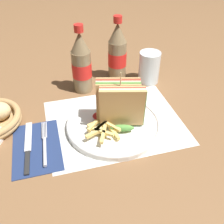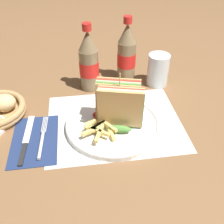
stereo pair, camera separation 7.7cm
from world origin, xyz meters
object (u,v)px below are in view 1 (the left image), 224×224
Objects in this scene: club_sandwich at (120,105)px; coke_bottle_near at (81,64)px; fork at (45,147)px; knife at (28,147)px; coke_bottle_far at (117,53)px; glass_near at (149,69)px; plate_main at (114,124)px.

club_sandwich is 0.69× the size of coke_bottle_near.
fork reaches higher than knife.
coke_bottle_far reaches higher than club_sandwich.
fork is 0.48m from glass_near.
coke_bottle_near reaches higher than knife.
club_sandwich is at bearing -73.32° from coke_bottle_near.
club_sandwich is at bearing 12.34° from fork.
club_sandwich is 0.28m from coke_bottle_far.
knife is (-0.25, -0.02, -0.00)m from plate_main.
plate_main is 0.25m from knife.
coke_bottle_far is (0.14, 0.05, 0.00)m from coke_bottle_near.
club_sandwich is 0.69× the size of coke_bottle_far.
coke_bottle_near is at bearing 62.61° from fork.
club_sandwich is 0.28m from glass_near.
coke_bottle_near reaches higher than club_sandwich.
coke_bottle_near is at bearing 54.49° from knife.
glass_near is (0.24, -0.01, -0.05)m from coke_bottle_near.
coke_bottle_near is 1.00× the size of coke_bottle_far.
coke_bottle_far is at bearing 18.13° from coke_bottle_near.
coke_bottle_far reaches higher than fork.
coke_bottle_near is (-0.07, 0.23, 0.02)m from club_sandwich.
plate_main is 0.30m from coke_bottle_far.
fork is at bearing -169.32° from plate_main.
coke_bottle_near is (-0.05, 0.22, 0.09)m from plate_main.
plate_main is 0.07m from club_sandwich.
glass_near is at bearing -27.05° from coke_bottle_far.
fork is (-0.22, -0.04, -0.07)m from club_sandwich.
glass_near is at bearing 35.58° from fork.
knife is at bearing -128.49° from coke_bottle_near.
coke_bottle_near is at bearing 178.07° from glass_near.
knife is 0.33m from coke_bottle_near.
glass_near is at bearing -1.93° from coke_bottle_near.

